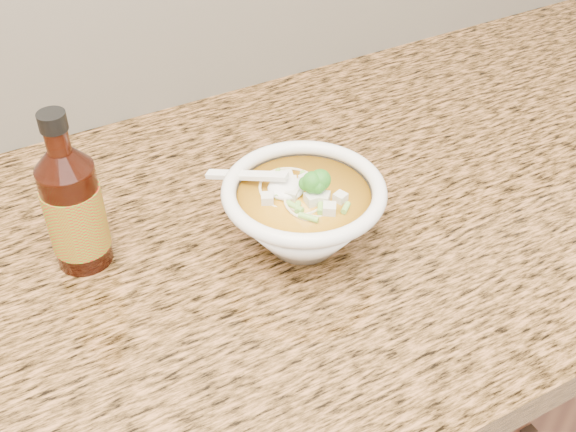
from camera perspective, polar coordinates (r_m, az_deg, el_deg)
soup_bowl at (r=0.81m, az=1.22°, el=0.20°), size 0.18×0.18×0.10m
hot_sauce_bottle at (r=0.80m, az=-16.55°, el=0.53°), size 0.08×0.08×0.19m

